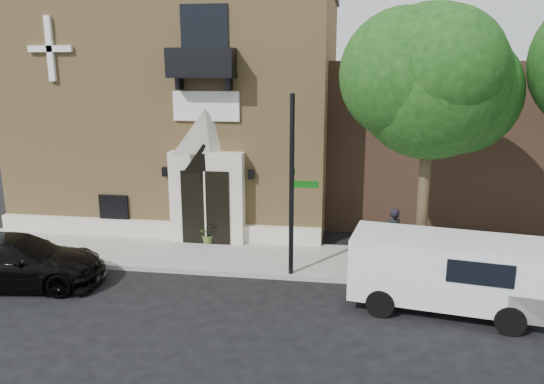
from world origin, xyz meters
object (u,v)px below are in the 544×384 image
at_px(black_sedan, 15,261).
at_px(pedestrian_near, 392,235).
at_px(cargo_van, 453,271).
at_px(dumpster, 398,254).
at_px(street_sign, 292,186).
at_px(fire_hydrant, 385,266).

relative_size(black_sedan, pedestrian_near, 2.89).
distance_m(cargo_van, dumpster, 2.36).
distance_m(street_sign, dumpster, 3.80).
xyz_separation_m(cargo_van, fire_hydrant, (-1.60, 1.58, -0.58)).
bearing_deg(black_sedan, fire_hydrant, -88.72).
bearing_deg(pedestrian_near, cargo_van, 86.88).
relative_size(dumpster, pedestrian_near, 1.17).
relative_size(fire_hydrant, dumpster, 0.35).
xyz_separation_m(street_sign, dumpster, (3.16, 0.46, -2.08)).
bearing_deg(black_sedan, pedestrian_near, -81.97).
xyz_separation_m(street_sign, pedestrian_near, (3.04, 1.44, -1.82)).
xyz_separation_m(black_sedan, dumpster, (11.04, 2.19, 0.03)).
height_order(fire_hydrant, dumpster, dumpster).
height_order(black_sedan, fire_hydrant, black_sedan).
xyz_separation_m(black_sedan, cargo_van, (12.24, 0.19, 0.35)).
bearing_deg(dumpster, fire_hydrant, -120.03).
bearing_deg(fire_hydrant, street_sign, -179.20).
relative_size(fire_hydrant, pedestrian_near, 0.41).
distance_m(cargo_van, fire_hydrant, 2.32).
height_order(black_sedan, pedestrian_near, pedestrian_near).
xyz_separation_m(cargo_van, street_sign, (-4.36, 1.54, 1.75)).
height_order(black_sedan, cargo_van, cargo_van).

